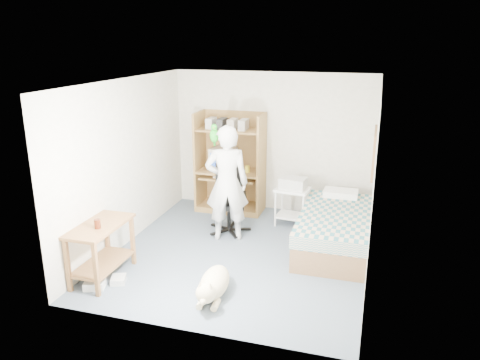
{
  "coord_description": "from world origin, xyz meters",
  "views": [
    {
      "loc": [
        1.78,
        -6.05,
        3.07
      ],
      "look_at": [
        -0.09,
        0.26,
        1.05
      ],
      "focal_mm": 35.0,
      "sensor_mm": 36.0,
      "label": 1
    }
  ],
  "objects": [
    {
      "name": "floor",
      "position": [
        0.0,
        0.0,
        0.0
      ],
      "size": [
        4.0,
        4.0,
        0.0
      ],
      "primitive_type": "plane",
      "color": "#4D5B69",
      "rests_on": "ground"
    },
    {
      "name": "wall_back",
      "position": [
        0.0,
        2.0,
        1.25
      ],
      "size": [
        3.6,
        0.02,
        2.5
      ],
      "primitive_type": "cube",
      "color": "beige",
      "rests_on": "floor"
    },
    {
      "name": "wall_right",
      "position": [
        1.8,
        0.0,
        1.25
      ],
      "size": [
        0.02,
        4.0,
        2.5
      ],
      "primitive_type": "cube",
      "color": "beige",
      "rests_on": "floor"
    },
    {
      "name": "wall_left",
      "position": [
        -1.8,
        0.0,
        1.25
      ],
      "size": [
        0.02,
        4.0,
        2.5
      ],
      "primitive_type": "cube",
      "color": "beige",
      "rests_on": "floor"
    },
    {
      "name": "ceiling",
      "position": [
        0.0,
        0.0,
        2.5
      ],
      "size": [
        3.6,
        4.0,
        0.02
      ],
      "primitive_type": "cube",
      "color": "white",
      "rests_on": "wall_back"
    },
    {
      "name": "computer_hutch",
      "position": [
        -0.7,
        1.74,
        0.82
      ],
      "size": [
        1.2,
        0.63,
        1.8
      ],
      "color": "brown",
      "rests_on": "floor"
    },
    {
      "name": "bed",
      "position": [
        1.3,
        0.62,
        0.29
      ],
      "size": [
        1.02,
        2.02,
        0.66
      ],
      "color": "brown",
      "rests_on": "floor"
    },
    {
      "name": "side_desk",
      "position": [
        -1.55,
        -1.2,
        0.49
      ],
      "size": [
        0.5,
        1.0,
        0.75
      ],
      "color": "brown",
      "rests_on": "floor"
    },
    {
      "name": "corkboard",
      "position": [
        1.77,
        0.9,
        1.45
      ],
      "size": [
        0.04,
        0.94,
        0.66
      ],
      "color": "olive",
      "rests_on": "wall_right"
    },
    {
      "name": "office_chair",
      "position": [
        -0.43,
        0.77,
        0.39
      ],
      "size": [
        0.62,
        0.63,
        1.1
      ],
      "rotation": [
        0.0,
        0.0,
        0.31
      ],
      "color": "black",
      "rests_on": "floor"
    },
    {
      "name": "person",
      "position": [
        -0.36,
        0.46,
        0.91
      ],
      "size": [
        0.77,
        0.62,
        1.82
      ],
      "primitive_type": "imported",
      "rotation": [
        0.0,
        0.0,
        3.45
      ],
      "color": "silver",
      "rests_on": "floor"
    },
    {
      "name": "parrot",
      "position": [
        -0.56,
        0.48,
        1.67
      ],
      "size": [
        0.13,
        0.23,
        0.37
      ],
      "rotation": [
        0.0,
        0.0,
        0.31
      ],
      "color": "#159115",
      "rests_on": "person"
    },
    {
      "name": "dog",
      "position": [
        0.02,
        -1.26,
        0.17
      ],
      "size": [
        0.4,
        1.06,
        0.4
      ],
      "rotation": [
        0.0,
        0.0,
        0.08
      ],
      "color": "beige",
      "rests_on": "floor"
    },
    {
      "name": "printer_cart",
      "position": [
        0.52,
        1.31,
        0.43
      ],
      "size": [
        0.59,
        0.49,
        0.65
      ],
      "rotation": [
        0.0,
        0.0,
        -0.11
      ],
      "color": "white",
      "rests_on": "floor"
    },
    {
      "name": "printer",
      "position": [
        0.52,
        1.31,
        0.74
      ],
      "size": [
        0.45,
        0.37,
        0.18
      ],
      "primitive_type": "cube",
      "rotation": [
        0.0,
        0.0,
        -0.11
      ],
      "color": "#B1B1AC",
      "rests_on": "printer_cart"
    },
    {
      "name": "crt_monitor",
      "position": [
        -0.85,
        1.75,
        0.96
      ],
      "size": [
        0.44,
        0.46,
        0.38
      ],
      "rotation": [
        0.0,
        0.0,
        -0.1
      ],
      "color": "beige",
      "rests_on": "computer_hutch"
    },
    {
      "name": "keyboard",
      "position": [
        -0.74,
        1.58,
        0.67
      ],
      "size": [
        0.47,
        0.22,
        0.03
      ],
      "primitive_type": "cube",
      "rotation": [
        0.0,
        0.0,
        0.13
      ],
      "color": "beige",
      "rests_on": "computer_hutch"
    },
    {
      "name": "pencil_cup",
      "position": [
        -0.36,
        1.65,
        0.82
      ],
      "size": [
        0.08,
        0.08,
        0.12
      ],
      "primitive_type": "cylinder",
      "color": "yellow",
      "rests_on": "computer_hutch"
    },
    {
      "name": "drink_glass",
      "position": [
        -1.5,
        -1.31,
        0.81
      ],
      "size": [
        0.08,
        0.08,
        0.12
      ],
      "primitive_type": "cylinder",
      "color": "#42180A",
      "rests_on": "side_desk"
    },
    {
      "name": "floor_box_a",
      "position": [
        -1.5,
        -1.5,
        0.05
      ],
      "size": [
        0.3,
        0.27,
        0.1
      ],
      "primitive_type": "cube",
      "rotation": [
        0.0,
        0.0,
        0.32
      ],
      "color": "white",
      "rests_on": "floor"
    },
    {
      "name": "floor_box_b",
      "position": [
        -1.29,
        -1.28,
        0.04
      ],
      "size": [
        0.25,
        0.27,
        0.08
      ],
      "primitive_type": "cube",
      "rotation": [
        0.0,
        0.0,
        0.38
      ],
      "color": "beige",
      "rests_on": "floor"
    }
  ]
}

